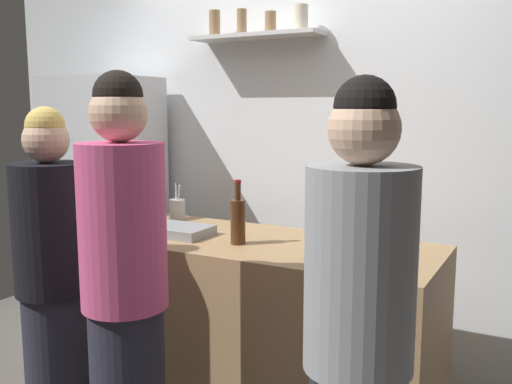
{
  "coord_description": "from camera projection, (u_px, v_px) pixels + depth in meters",
  "views": [
    {
      "loc": [
        1.42,
        -2.0,
        1.6
      ],
      "look_at": [
        0.07,
        0.47,
        1.18
      ],
      "focal_mm": 39.76,
      "sensor_mm": 36.0,
      "label": 1
    }
  ],
  "objects": [
    {
      "name": "water_bottle_plastic",
      "position": [
        150.0,
        203.0,
        3.36
      ],
      "size": [
        0.09,
        0.09,
        0.25
      ],
      "color": "silver",
      "rests_on": "counter"
    },
    {
      "name": "person_pink_top",
      "position": [
        125.0,
        295.0,
        2.24
      ],
      "size": [
        0.34,
        0.34,
        1.74
      ],
      "rotation": [
        0.0,
        0.0,
        4.2
      ],
      "color": "#262633",
      "rests_on": "ground"
    },
    {
      "name": "baking_pan",
      "position": [
        178.0,
        230.0,
        3.01
      ],
      "size": [
        0.34,
        0.24,
        0.05
      ],
      "primitive_type": "cube",
      "color": "gray",
      "rests_on": "counter"
    },
    {
      "name": "back_wall_assembly",
      "position": [
        304.0,
        155.0,
        3.54
      ],
      "size": [
        4.8,
        0.32,
        2.6
      ],
      "color": "white",
      "rests_on": "ground"
    },
    {
      "name": "utensil_holder",
      "position": [
        177.0,
        209.0,
        3.44
      ],
      "size": [
        0.1,
        0.1,
        0.22
      ],
      "color": "#B2B2B7",
      "rests_on": "counter"
    },
    {
      "name": "person_blonde",
      "position": [
        54.0,
        285.0,
        2.61
      ],
      "size": [
        0.34,
        0.34,
        1.61
      ],
      "rotation": [
        0.0,
        0.0,
        4.49
      ],
      "color": "#262633",
      "rests_on": "ground"
    },
    {
      "name": "wine_bottle_pale_glass",
      "position": [
        353.0,
        228.0,
        2.58
      ],
      "size": [
        0.08,
        0.08,
        0.34
      ],
      "color": "#B2BFB2",
      "rests_on": "counter"
    },
    {
      "name": "wine_bottle_amber_glass",
      "position": [
        238.0,
        220.0,
        2.8
      ],
      "size": [
        0.07,
        0.07,
        0.32
      ],
      "color": "#472814",
      "rests_on": "counter"
    },
    {
      "name": "refrigerator",
      "position": [
        106.0,
        211.0,
        3.87
      ],
      "size": [
        0.65,
        0.59,
        1.8
      ],
      "color": "silver",
      "rests_on": "ground"
    },
    {
      "name": "person_grey_hoodie",
      "position": [
        358.0,
        354.0,
        1.76
      ],
      "size": [
        0.34,
        0.34,
        1.7
      ],
      "rotation": [
        0.0,
        0.0,
        3.7
      ],
      "color": "#262633",
      "rests_on": "ground"
    },
    {
      "name": "wine_bottle_dark_glass",
      "position": [
        316.0,
        231.0,
        2.54
      ],
      "size": [
        0.07,
        0.07,
        0.32
      ],
      "color": "black",
      "rests_on": "counter"
    },
    {
      "name": "counter",
      "position": [
        256.0,
        327.0,
        2.96
      ],
      "size": [
        1.84,
        0.75,
        0.93
      ],
      "primitive_type": "cube",
      "color": "#9E7A51",
      "rests_on": "ground"
    }
  ]
}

